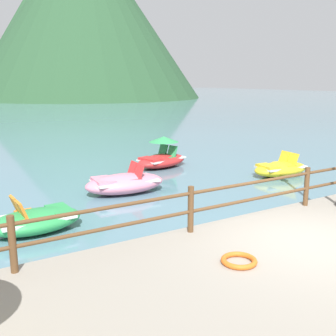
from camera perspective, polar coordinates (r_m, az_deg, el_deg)
dock_railing at (r=9.16m, az=12.05°, el=-3.41°), size 23.92×0.12×0.95m
life_ring at (r=7.07m, az=9.95°, el=-12.70°), size 0.61×0.61×0.09m
pedal_boat_0 at (r=12.50m, az=-6.14°, el=-2.11°), size 2.57×1.47×0.91m
pedal_boat_1 at (r=9.80m, az=-18.08°, el=-7.00°), size 2.18×1.33×0.85m
pedal_boat_2 at (r=15.18m, az=15.53°, el=-0.08°), size 2.29×1.28×0.84m
pedal_boat_3 at (r=16.11m, az=-0.87°, el=1.54°), size 2.59×1.84×1.22m
cliff_headland at (r=82.40m, az=-12.95°, el=20.05°), size 43.33×43.33×31.73m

